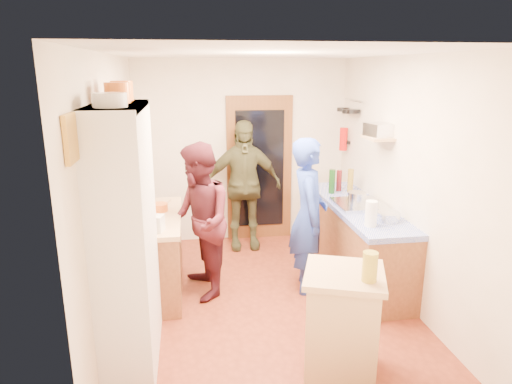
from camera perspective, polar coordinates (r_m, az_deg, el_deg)
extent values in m
cube|color=maroon|center=(5.15, 1.14, -13.52)|extent=(3.00, 4.00, 0.02)
cube|color=silver|center=(4.52, 1.32, 17.06)|extent=(3.00, 4.00, 0.02)
cube|color=silver|center=(6.61, -1.78, 5.04)|extent=(3.00, 0.02, 2.60)
cube|color=silver|center=(2.81, 8.37, -9.39)|extent=(3.00, 0.02, 2.60)
cube|color=silver|center=(4.65, -17.42, 0.01)|extent=(0.02, 4.00, 2.60)
cube|color=silver|center=(5.14, 18.07, 1.34)|extent=(0.02, 4.00, 2.60)
cube|color=brown|center=(6.65, 0.42, 2.92)|extent=(0.95, 0.06, 2.10)
cube|color=black|center=(6.62, 0.47, 2.85)|extent=(0.70, 0.02, 1.70)
cube|color=white|center=(3.93, -15.81, -5.70)|extent=(0.40, 1.20, 2.20)
cube|color=white|center=(3.69, -17.02, 10.16)|extent=(0.40, 1.14, 0.04)
cylinder|color=white|center=(3.39, -17.81, 10.90)|extent=(0.24, 0.24, 0.10)
cylinder|color=orange|center=(3.78, -16.94, 11.78)|extent=(0.20, 0.20, 0.16)
cylinder|color=orange|center=(4.05, -16.42, 12.04)|extent=(0.18, 0.18, 0.16)
cube|color=brown|center=(5.32, -12.65, -7.72)|extent=(0.60, 1.40, 0.85)
cube|color=tan|center=(5.16, -12.94, -3.11)|extent=(0.64, 1.44, 0.05)
cube|color=white|center=(4.64, -12.82, -3.84)|extent=(0.25, 0.20, 0.16)
cylinder|color=white|center=(4.92, -13.77, -2.79)|extent=(0.18, 0.18, 0.16)
cylinder|color=orange|center=(5.27, -12.01, -1.89)|extent=(0.25, 0.25, 0.09)
cube|color=tan|center=(5.62, -12.43, -1.21)|extent=(0.35, 0.30, 0.02)
cube|color=brown|center=(5.71, 12.32, -6.16)|extent=(0.60, 2.20, 0.84)
cube|color=#0C26B7|center=(5.56, 12.57, -1.83)|extent=(0.62, 2.22, 0.06)
cube|color=silver|center=(5.49, 12.83, -1.51)|extent=(0.55, 0.58, 0.04)
cylinder|color=silver|center=(5.43, 12.50, -0.73)|extent=(0.21, 0.21, 0.14)
cylinder|color=#143F14|center=(5.96, 9.47, 1.32)|extent=(0.08, 0.08, 0.31)
cylinder|color=#591419|center=(6.09, 10.34, 1.42)|extent=(0.08, 0.08, 0.28)
cylinder|color=olive|center=(6.07, 11.72, 1.42)|extent=(0.08, 0.08, 0.30)
cylinder|color=white|center=(4.80, 14.20, -2.64)|extent=(0.14, 0.14, 0.26)
cylinder|color=silver|center=(5.03, 16.22, -2.98)|extent=(0.26, 0.26, 0.09)
cube|color=tan|center=(3.94, 10.67, -16.14)|extent=(0.70, 0.70, 0.86)
cube|color=tan|center=(3.73, 11.02, -10.14)|extent=(0.79, 0.79, 0.05)
cube|color=white|center=(3.77, 10.26, -9.64)|extent=(0.42, 0.38, 0.02)
cylinder|color=#AD9E2D|center=(3.57, 14.04, -9.05)|extent=(0.15, 0.15, 0.23)
cylinder|color=silver|center=(6.39, 12.08, 11.15)|extent=(0.02, 0.65, 0.02)
cylinder|color=black|center=(6.22, 12.05, 9.85)|extent=(0.18, 0.18, 0.05)
cylinder|color=black|center=(6.41, 11.41, 9.85)|extent=(0.16, 0.16, 0.05)
cylinder|color=black|center=(6.59, 10.82, 10.11)|extent=(0.17, 0.17, 0.05)
cube|color=tan|center=(5.40, 14.96, 6.56)|extent=(0.26, 0.42, 0.03)
cube|color=silver|center=(5.39, 15.03, 7.51)|extent=(0.27, 0.33, 0.15)
cube|color=black|center=(6.62, 11.34, 6.09)|extent=(0.06, 0.10, 0.04)
cylinder|color=red|center=(6.60, 10.87, 6.52)|extent=(0.11, 0.11, 0.32)
cube|color=gold|center=(3.01, -22.18, 6.21)|extent=(0.03, 0.25, 0.30)
imported|color=#263FA6|center=(5.11, 6.97, -3.04)|extent=(0.52, 0.70, 1.75)
imported|color=#41151D|center=(5.03, -6.89, -3.52)|extent=(0.77, 0.93, 1.72)
imported|color=#404025|center=(6.30, -1.52, 0.84)|extent=(1.06, 0.45, 1.80)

